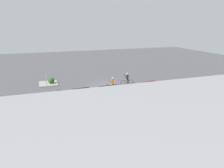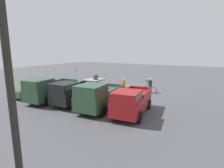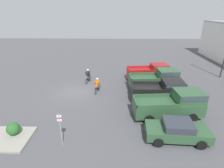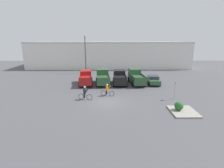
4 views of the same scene
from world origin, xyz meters
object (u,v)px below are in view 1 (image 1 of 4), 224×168
Objects in this scene: pickup_truck_1 at (141,95)px; cyclist_1 at (127,79)px; pickup_truck_3 at (90,101)px; sedan_0 at (60,108)px; shrub at (51,80)px; pickup_truck_2 at (115,98)px; fire_lane_sign at (46,81)px; cyclist_0 at (113,83)px; pickup_truck_0 at (162,92)px.

pickup_truck_1 is 3.00× the size of cyclist_1.
pickup_truck_3 is at bearing 1.22° from pickup_truck_1.
sedan_0 reaches higher than shrub.
pickup_truck_2 is 2.01× the size of fire_lane_sign.
pickup_truck_2 is 1.12× the size of sedan_0.
pickup_truck_3 is at bearing 7.55° from pickup_truck_2.
pickup_truck_3 is at bearing 47.38° from cyclist_1.
pickup_truck_2 is at bearing -4.96° from pickup_truck_1.
pickup_truck_2 is 0.85× the size of pickup_truck_3.
shrub is at bearing -102.82° from fire_lane_sign.
cyclist_0 is 1.00× the size of cyclist_1.
pickup_truck_2 is at bearing 178.54° from sedan_0.
cyclist_1 is at bearing -132.62° from pickup_truck_3.
pickup_truck_1 is at bearing 125.33° from shrub.
fire_lane_sign is (11.99, -7.84, 0.37)m from pickup_truck_0.
pickup_truck_3 is 2.92m from sedan_0.
pickup_truck_1 is at bearing 5.37° from pickup_truck_0.
pickup_truck_3 is 1.32× the size of sedan_0.
fire_lane_sign is at bearing -10.40° from cyclist_0.
pickup_truck_3 is 3.18× the size of cyclist_1.
cyclist_0 is (0.86, -6.57, -0.37)m from pickup_truck_1.
pickup_truck_1 reaches higher than pickup_truck_3.
sedan_0 is at bearing -10.16° from pickup_truck_3.
fire_lane_sign is at bearing -0.51° from cyclist_1.
pickup_truck_2 reaches higher than sedan_0.
cyclist_0 is at bearing -59.89° from pickup_truck_0.
cyclist_1 reaches higher than cyclist_0.
cyclist_0 is at bearing -125.28° from pickup_truck_3.
pickup_truck_3 is (2.76, 0.37, 0.07)m from pickup_truck_2.
cyclist_0 is (-1.98, -6.33, -0.30)m from pickup_truck_2.
pickup_truck_1 is at bearing 97.45° from cyclist_0.
fire_lane_sign is (3.59, -8.22, 0.28)m from pickup_truck_3.
pickup_truck_0 is 2.81m from pickup_truck_1.
pickup_truck_3 reaches higher than pickup_truck_2.
pickup_truck_0 is 0.91× the size of pickup_truck_3.
sedan_0 is 4.82× the size of shrub.
sedan_0 is at bearing 95.58° from fire_lane_sign.
pickup_truck_3 is at bearing 113.60° from fire_lane_sign.
pickup_truck_1 is 1.11× the size of pickup_truck_2.
pickup_truck_3 is 12.23m from shrub.
fire_lane_sign is at bearing 77.18° from shrub.
sedan_0 is at bearing 36.44° from cyclist_1.
pickup_truck_3 is 2.35× the size of fire_lane_sign.
pickup_truck_2 is 2.78m from pickup_truck_3.
pickup_truck_2 reaches higher than cyclist_1.
pickup_truck_2 reaches higher than shrub.
pickup_truck_1 is 6.64m from cyclist_0.
pickup_truck_2 is at bearing 58.70° from cyclist_1.
cyclist_1 is (-1.88, -8.00, -0.33)m from pickup_truck_1.
pickup_truck_0 is 7.80m from cyclist_1.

